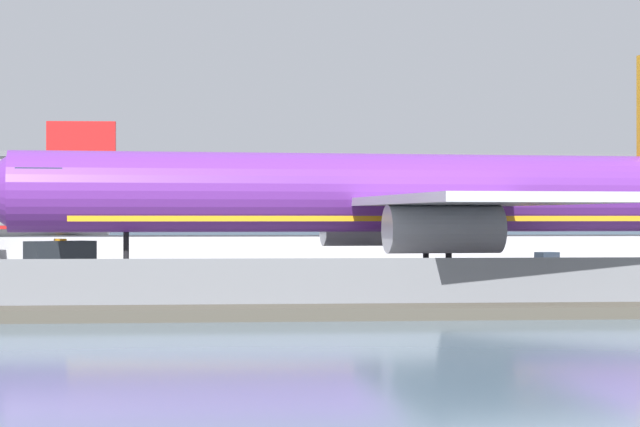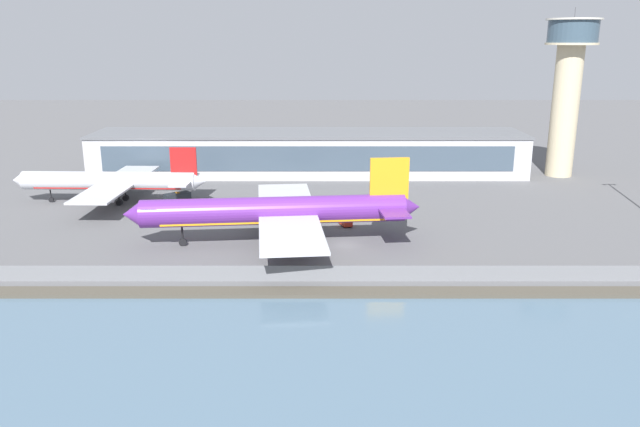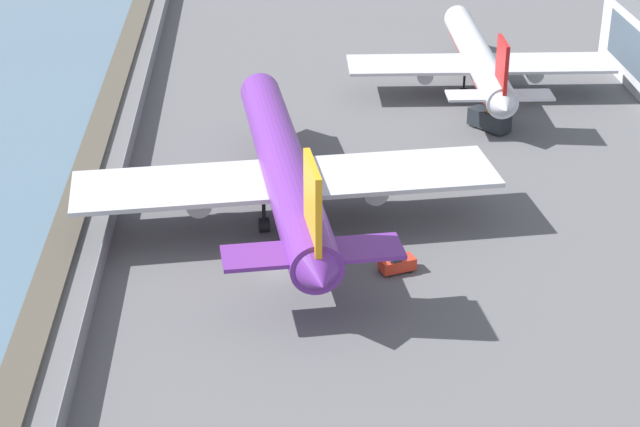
# 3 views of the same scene
# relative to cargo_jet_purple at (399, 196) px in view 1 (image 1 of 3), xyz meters

# --- Properties ---
(ground_plane) EXTENTS (500.00, 500.00, 0.00)m
(ground_plane) POSITION_rel_cargo_jet_purple_xyz_m (10.69, -0.90, -5.33)
(ground_plane) COLOR #565659
(cargo_jet_purple) EXTENTS (48.29, 41.71, 13.98)m
(cargo_jet_purple) POSITION_rel_cargo_jet_purple_xyz_m (0.00, 0.00, 0.00)
(cargo_jet_purple) COLOR #602889
(cargo_jet_purple) RESTS_ON ground
(baggage_tug) EXTENTS (2.54, 3.54, 1.80)m
(baggage_tug) POSITION_rel_cargo_jet_purple_xyz_m (11.27, 9.76, -4.53)
(baggage_tug) COLOR red
(baggage_tug) RESTS_ON ground
(ops_van) EXTENTS (5.40, 4.84, 2.48)m
(ops_van) POSITION_rel_cargo_jet_purple_xyz_m (-22.39, 25.01, -4.06)
(ops_van) COLOR #1E2328
(ops_van) RESTS_ON ground
(terminal_building) EXTENTS (105.53, 18.68, 10.29)m
(terminal_building) POSITION_rel_cargo_jet_purple_xyz_m (3.81, 55.24, -0.18)
(terminal_building) COLOR #B2B2B7
(terminal_building) RESTS_ON ground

